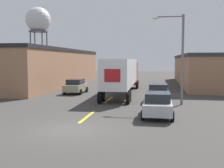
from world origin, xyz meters
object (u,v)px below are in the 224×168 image
water_tower (38,21)px  street_lamp (179,52)px  parked_car_right_near (158,104)px  parked_car_right_mid (158,92)px  semi_truck (123,73)px  parked_car_left_far (76,86)px

water_tower → street_lamp: (30.15, -40.37, -8.72)m
parked_car_right_near → parked_car_right_mid: (0.00, 6.72, 0.00)m
water_tower → street_lamp: size_ratio=2.21×
semi_truck → street_lamp: 8.78m
parked_car_right_mid → water_tower: bearing=126.2°
semi_truck → parked_car_right_near: 12.62m
parked_car_left_far → parked_car_right_mid: bearing=-28.0°
parked_car_right_mid → street_lamp: (1.60, -1.41, 3.48)m
semi_truck → parked_car_left_far: semi_truck is taller
parked_car_right_near → water_tower: water_tower is taller
parked_car_left_far → parked_car_right_mid: size_ratio=1.00×
parked_car_right_near → parked_car_left_far: size_ratio=1.00×
parked_car_left_far → parked_car_right_mid: (8.99, -4.78, 0.00)m
semi_truck → parked_car_right_mid: size_ratio=3.90×
parked_car_right_near → parked_car_left_far: 14.60m
semi_truck → street_lamp: street_lamp is taller
parked_car_right_near → parked_car_left_far: same height
parked_car_right_mid → water_tower: (-28.56, 38.96, 12.20)m
semi_truck → street_lamp: (5.40, -6.63, 2.00)m
water_tower → street_lamp: water_tower is taller
parked_car_right_mid → water_tower: water_tower is taller
parked_car_right_near → street_lamp: 6.54m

